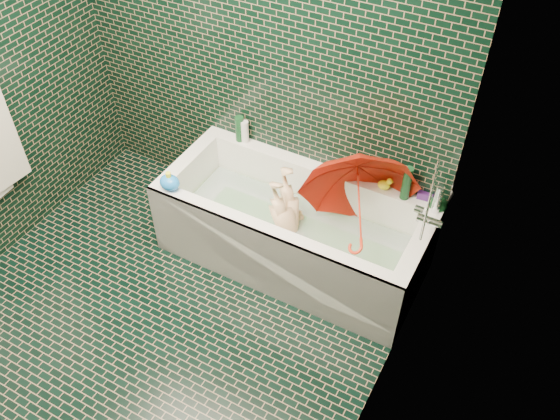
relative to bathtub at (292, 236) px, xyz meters
The scene contains 18 objects.
floor 1.12m from the bathtub, 114.07° to the right, with size 2.80×2.80×0.00m, color black.
wall_back 1.20m from the bathtub, 138.90° to the left, with size 2.80×2.80×0.00m, color black.
wall_right 1.68m from the bathtub, 49.85° to the right, with size 2.80×2.80×0.00m, color black.
bathtub is the anchor object (origin of this frame).
bath_mat 0.06m from the bathtub, 90.00° to the left, with size 1.35×0.47×0.01m, color green.
water 0.09m from the bathtub, 90.00° to the left, with size 1.48×0.53×0.00m, color silver.
faucet 0.99m from the bathtub, ahead, with size 0.18×0.19×0.55m.
child 0.10m from the bathtub, 109.58° to the right, with size 0.29×0.19×0.81m, color beige.
umbrella 0.56m from the bathtub, 11.08° to the left, with size 0.69×0.69×0.61m, color red.
soap_bottle_a 0.93m from the bathtub, 21.69° to the left, with size 0.10×0.10×0.25m, color white.
soap_bottle_b 0.87m from the bathtub, 26.72° to the left, with size 0.09×0.10×0.21m, color #4C1F76.
soap_bottle_c 0.91m from the bathtub, 21.44° to the left, with size 0.12×0.12×0.16m, color #12401E.
bottle_right_tall 0.82m from the bathtub, 28.91° to the left, with size 0.06×0.06×0.23m, color #12401E.
bottle_right_pump 0.96m from the bathtub, 20.79° to the left, with size 0.05×0.05×0.19m, color silver.
bottle_left_tall 0.81m from the bathtub, 149.50° to the left, with size 0.06×0.06×0.19m, color #12401E.
bottle_left_short 0.77m from the bathtub, 147.67° to the left, with size 0.05×0.05×0.16m, color white.
rubber_duck 0.69m from the bathtub, 36.90° to the left, with size 0.11×0.08×0.08m.
bath_toy 0.86m from the bathtub, 157.60° to the right, with size 0.16×0.14×0.13m.
Camera 1 is at (1.65, -1.37, 3.02)m, focal length 38.00 mm.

